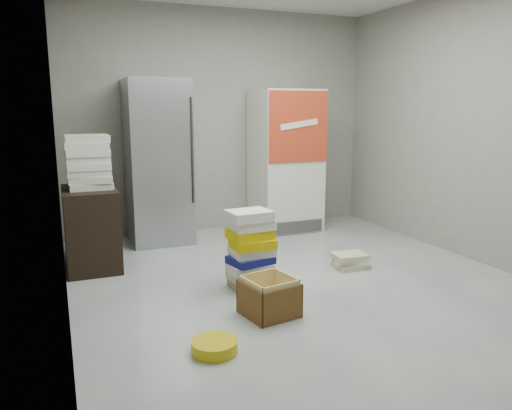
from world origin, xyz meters
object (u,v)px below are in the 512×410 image
Objects in this scene: cardboard_box at (269,299)px; coke_cooler at (286,160)px; wood_shelf at (91,228)px; steel_fridge at (158,162)px; phonebook_stack_main at (251,249)px.

coke_cooler is at bearing 51.61° from cardboard_box.
wood_shelf reaches higher than cardboard_box.
coke_cooler reaches higher than cardboard_box.
steel_fridge reaches higher than cardboard_box.
steel_fridge is 4.36× the size of cardboard_box.
cardboard_box is at bearing -117.73° from coke_cooler.
coke_cooler is 2.25× the size of wood_shelf.
wood_shelf is at bearing -163.72° from coke_cooler.
phonebook_stack_main is at bearing 71.22° from cardboard_box.
steel_fridge is 2.70× the size of phonebook_stack_main.
cardboard_box is (1.17, -1.76, -0.28)m from wood_shelf.
phonebook_stack_main is at bearing -123.09° from coke_cooler.
wood_shelf is (-0.83, -0.73, -0.55)m from steel_fridge.
steel_fridge reaches higher than phonebook_stack_main.
coke_cooler is 4.13× the size of cardboard_box.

